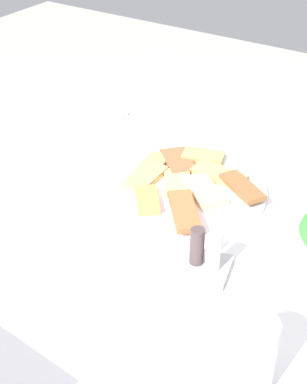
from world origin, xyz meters
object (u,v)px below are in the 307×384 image
soda_can (252,355)px  condiment_caddy (204,258)px  dining_table (131,239)px  paper_napkin (99,111)px  spoon (95,112)px  pide_platter (187,186)px  fork (103,107)px

soda_can → condiment_caddy: soda_can is taller
dining_table → paper_napkin: (0.35, -0.34, 0.07)m
soda_can → spoon: bearing=-38.4°
spoon → dining_table: bearing=126.6°
dining_table → paper_napkin: 0.49m
dining_table → condiment_caddy: (-0.21, 0.07, 0.10)m
pide_platter → soda_can: (-0.33, 0.39, 0.05)m
pide_platter → spoon: (0.40, -0.19, -0.01)m
spoon → condiment_caddy: bearing=134.4°
soda_can → paper_napkin: bearing=-39.2°
paper_napkin → dining_table: bearing=135.1°
pide_platter → condiment_caddy: condiment_caddy is taller
paper_napkin → condiment_caddy: size_ratio=1.16×
dining_table → condiment_caddy: bearing=161.1°
soda_can → fork: 0.96m
paper_napkin → spoon: (0.00, 0.02, 0.00)m
soda_can → dining_table: bearing=-33.3°
paper_napkin → spoon: size_ratio=0.75×
paper_napkin → soda_can: bearing=140.8°
dining_table → paper_napkin: paper_napkin is taller
condiment_caddy → fork: bearing=-37.9°
spoon → condiment_caddy: size_ratio=1.55×
pide_platter → soda_can: soda_can is taller
soda_can → condiment_caddy: 0.25m
spoon → condiment_caddy: condiment_caddy is taller
dining_table → pide_platter: (-0.05, -0.14, 0.08)m
soda_can → paper_napkin: soda_can is taller
soda_can → fork: soda_can is taller
pide_platter → condiment_caddy: 0.26m
dining_table → fork: size_ratio=7.40×
fork → soda_can: bearing=133.7°
spoon → soda_can: bearing=131.5°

